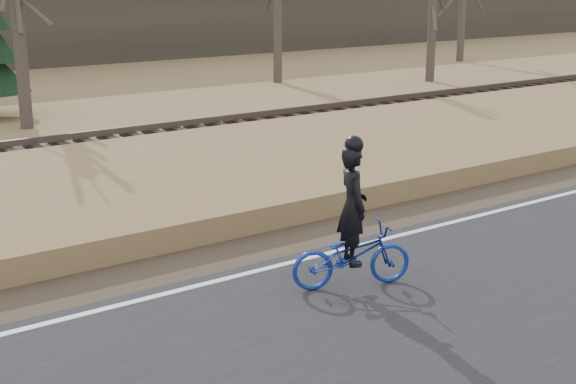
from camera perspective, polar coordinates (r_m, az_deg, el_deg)
ground at (r=16.38m, az=18.15°, el=-0.91°), size 120.00×120.00×0.00m
edge_line at (r=16.48m, az=17.62°, el=-0.54°), size 120.00×0.12×0.01m
shoulder at (r=17.09m, az=14.96°, el=0.06°), size 120.00×1.60×0.04m
embankment at (r=19.02m, az=8.10°, el=2.60°), size 120.00×5.00×0.44m
ballast at (r=21.87m, az=1.27°, el=4.45°), size 120.00×3.00×0.45m
railroad at (r=21.82m, az=1.28°, el=5.23°), size 120.00×2.40×0.29m
treeline_backdrop at (r=41.30m, az=-17.67°, el=12.81°), size 120.00×4.00×6.00m
cyclist at (r=11.31m, az=4.57°, el=-3.39°), size 1.84×1.17×2.19m
bare_tree_near_left at (r=24.09m, az=-18.68°, el=11.79°), size 0.36×0.36×6.38m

